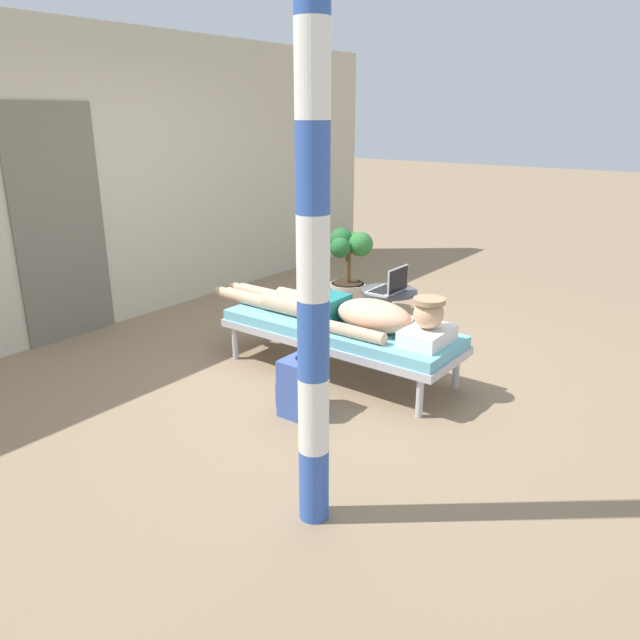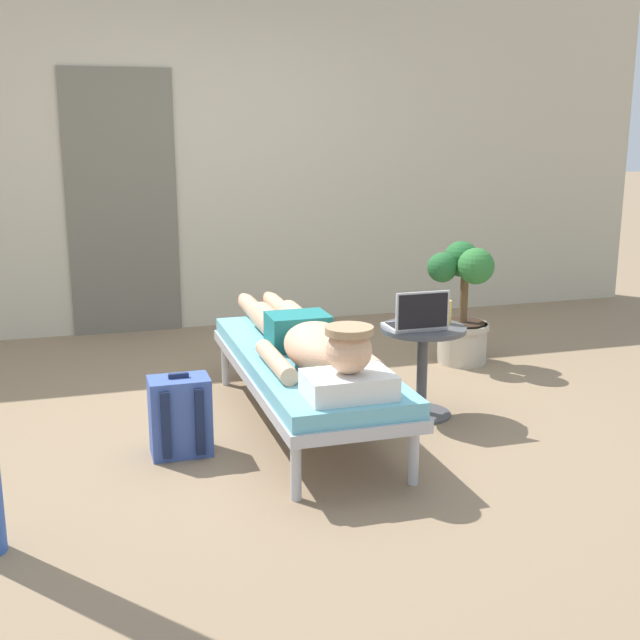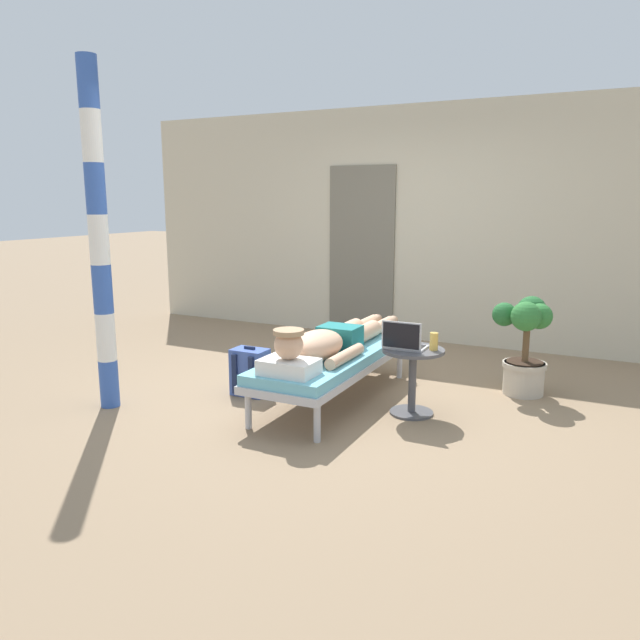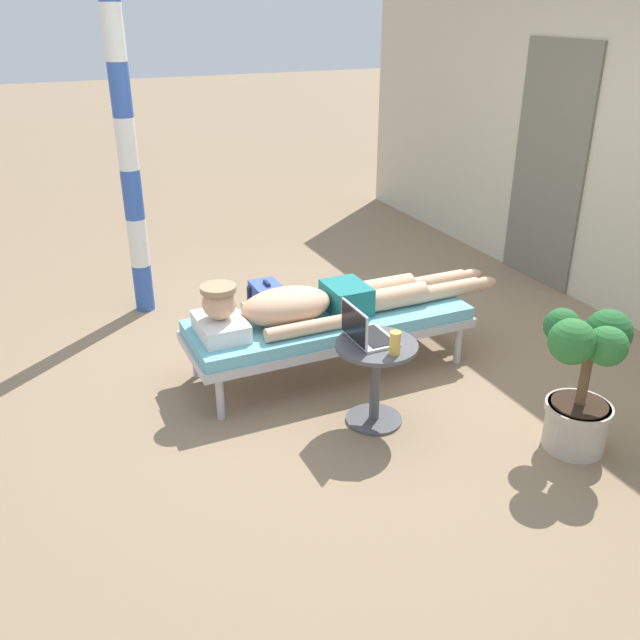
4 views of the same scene
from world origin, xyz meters
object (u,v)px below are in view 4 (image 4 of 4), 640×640
lounge_chair (329,324)px  side_table (376,369)px  backpack (268,310)px  potted_plant (583,376)px  porch_post (127,144)px  drink_glass (395,343)px  person_reclining (319,302)px  laptop (364,332)px

lounge_chair → side_table: 0.69m
side_table → backpack: (-1.39, -0.16, -0.16)m
potted_plant → backpack: bearing=-153.3°
potted_plant → porch_post: 3.57m
drink_glass → person_reclining: bearing=-174.3°
laptop → side_table: bearing=40.5°
backpack → porch_post: porch_post is taller
lounge_chair → potted_plant: potted_plant is taller
backpack → potted_plant: 2.35m
drink_glass → lounge_chair: bearing=-179.5°
laptop → person_reclining: bearing=-179.8°
side_table → laptop: (-0.06, -0.05, 0.23)m
lounge_chair → person_reclining: 0.19m
lounge_chair → porch_post: porch_post is taller
drink_glass → porch_post: (-2.39, -0.95, 0.75)m
side_table → porch_post: porch_post is taller
side_table → drink_glass: (0.15, 0.03, 0.23)m
person_reclining → laptop: (0.63, 0.00, 0.06)m
person_reclining → backpack: bearing=-171.6°
porch_post → drink_glass: bearing=21.7°
drink_glass → potted_plant: (0.55, 0.86, -0.13)m
laptop → potted_plant: 1.22m
lounge_chair → potted_plant: (1.39, 0.87, 0.12)m
person_reclining → porch_post: porch_post is taller
lounge_chair → laptop: (0.63, -0.07, 0.24)m
laptop → drink_glass: size_ratio=2.30×
lounge_chair → drink_glass: bearing=0.5°
side_table → porch_post: (-2.24, -0.92, 0.99)m
lounge_chair → side_table: bearing=-1.9°
lounge_chair → backpack: (-0.70, -0.18, -0.15)m
side_table → backpack: side_table is taller
potted_plant → lounge_chair: bearing=-147.9°
lounge_chair → porch_post: 2.07m
lounge_chair → drink_glass: 0.87m
potted_plant → drink_glass: bearing=-122.6°
porch_post → potted_plant: bearing=31.6°
laptop → drink_glass: 0.23m
person_reclining → backpack: (-0.70, -0.10, -0.32)m
lounge_chair → porch_post: size_ratio=0.71×
backpack → potted_plant: (2.09, 1.05, 0.27)m
person_reclining → potted_plant: bearing=34.3°
side_table → porch_post: 2.62m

